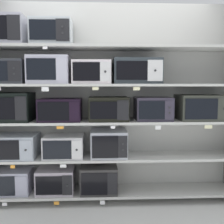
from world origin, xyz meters
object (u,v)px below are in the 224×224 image
(microwave_7, at_px, (61,110))
(microwave_10, at_px, (200,107))
(microwave_9, at_px, (153,109))
(microwave_11, at_px, (7,72))
(microwave_2, at_px, (99,178))
(microwave_8, at_px, (108,109))
(microwave_5, at_px, (109,143))
(microwave_13, at_px, (92,72))
(microwave_4, at_px, (64,146))
(microwave_3, at_px, (15,146))
(microwave_12, at_px, (50,70))
(microwave_0, at_px, (12,181))
(microwave_14, at_px, (137,71))
(microwave_16, at_px, (52,33))
(microwave_15, at_px, (6,31))
(microwave_6, at_px, (11,107))
(microwave_1, at_px, (56,180))

(microwave_7, relative_size, microwave_10, 0.89)
(microwave_9, bearing_deg, microwave_11, -180.00)
(microwave_2, xyz_separation_m, microwave_8, (0.12, 0.00, 0.86))
(microwave_5, distance_m, microwave_13, 0.88)
(microwave_13, bearing_deg, microwave_10, -0.00)
(microwave_4, bearing_deg, microwave_9, 0.01)
(microwave_3, xyz_separation_m, microwave_12, (0.44, 0.00, 0.90))
(microwave_0, distance_m, microwave_12, 1.42)
(microwave_8, xyz_separation_m, microwave_14, (0.34, -0.00, 0.45))
(microwave_11, bearing_deg, microwave_9, 0.00)
(microwave_10, distance_m, microwave_16, 1.99)
(microwave_9, distance_m, microwave_15, 1.94)
(microwave_5, relative_size, microwave_8, 0.93)
(microwave_11, bearing_deg, microwave_7, -0.01)
(microwave_8, relative_size, microwave_11, 1.06)
(microwave_3, relative_size, microwave_15, 1.21)
(microwave_9, xyz_separation_m, microwave_15, (-1.72, 0.00, 0.91))
(microwave_2, bearing_deg, microwave_12, 179.97)
(microwave_2, distance_m, microwave_12, 1.44)
(microwave_2, relative_size, microwave_13, 1.00)
(microwave_3, xyz_separation_m, microwave_9, (1.67, 0.00, 0.44))
(microwave_11, bearing_deg, microwave_5, -0.01)
(microwave_3, height_order, microwave_11, microwave_11)
(microwave_2, height_order, microwave_9, microwave_9)
(microwave_8, distance_m, microwave_11, 1.26)
(microwave_6, bearing_deg, microwave_2, -0.02)
(microwave_2, distance_m, microwave_6, 1.36)
(microwave_2, relative_size, microwave_16, 0.96)
(microwave_11, bearing_deg, microwave_8, 0.02)
(microwave_10, distance_m, microwave_14, 0.90)
(microwave_3, bearing_deg, microwave_1, 0.03)
(microwave_4, distance_m, microwave_15, 1.50)
(microwave_3, distance_m, microwave_9, 1.73)
(microwave_0, distance_m, microwave_16, 1.84)
(microwave_4, xyz_separation_m, microwave_11, (-0.64, 0.00, 0.89))
(microwave_11, relative_size, microwave_13, 0.99)
(microwave_7, bearing_deg, microwave_12, 179.87)
(microwave_12, bearing_deg, microwave_16, -0.02)
(microwave_5, bearing_deg, microwave_15, 179.99)
(microwave_3, distance_m, microwave_4, 0.59)
(microwave_10, relative_size, microwave_15, 1.24)
(microwave_1, relative_size, microwave_6, 0.91)
(microwave_2, distance_m, microwave_16, 1.83)
(microwave_8, relative_size, microwave_9, 1.08)
(microwave_4, distance_m, microwave_13, 0.95)
(microwave_4, relative_size, microwave_5, 1.09)
(microwave_3, bearing_deg, microwave_15, 179.69)
(microwave_11, height_order, microwave_16, microwave_16)
(microwave_4, height_order, microwave_12, microwave_12)
(microwave_4, xyz_separation_m, microwave_10, (1.67, 0.00, 0.46))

